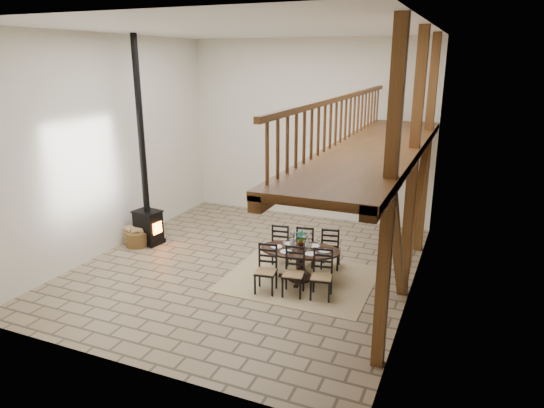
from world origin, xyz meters
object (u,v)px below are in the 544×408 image
at_px(dining_table, 300,263).
at_px(log_basket, 137,238).
at_px(wood_stove, 146,200).
at_px(log_stack, 131,236).

relative_size(dining_table, log_basket, 3.75).
height_order(dining_table, log_basket, dining_table).
bearing_deg(log_basket, dining_table, -3.15).
height_order(wood_stove, log_basket, wood_stove).
distance_m(dining_table, log_basket, 4.36).
bearing_deg(log_stack, dining_table, -3.22).
distance_m(dining_table, wood_stove, 4.30).
bearing_deg(wood_stove, log_stack, -134.86).
height_order(dining_table, wood_stove, wood_stove).
bearing_deg(dining_table, log_stack, 167.42).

